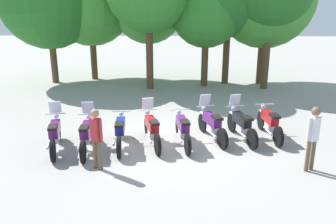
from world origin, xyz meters
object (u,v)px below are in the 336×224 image
object	(u,v)px
person_1	(96,135)
tree_0	(48,0)
motorcycle_0	(55,134)
motorcycle_2	(120,131)
tree_1	(90,3)
motorcycle_1	(87,134)
motorcycle_6	(241,124)
motorcycle_5	(212,124)
motorcycle_7	(269,123)
motorcycle_3	(152,129)
tree_3	(148,8)
motorcycle_4	(183,129)
person_0	(313,134)
tree_4	(206,12)

from	to	relation	value
person_1	tree_0	distance (m)	12.21
motorcycle_0	motorcycle_2	size ratio (longest dim) A/B	0.98
tree_1	tree_0	bearing A→B (deg)	-153.12
motorcycle_1	motorcycle_6	distance (m)	4.87
motorcycle_5	tree_0	xyz separation A→B (m)	(-8.04, 8.43, 3.93)
motorcycle_7	motorcycle_3	bearing A→B (deg)	95.10
motorcycle_7	tree_3	world-z (taller)	tree_3
motorcycle_2	motorcycle_4	world-z (taller)	same
motorcycle_6	person_0	size ratio (longest dim) A/B	1.22
motorcycle_3	person_0	world-z (taller)	person_0
motorcycle_4	motorcycle_7	xyz separation A→B (m)	(2.86, 0.70, 0.00)
motorcycle_5	tree_3	size ratio (longest dim) A/B	0.35
motorcycle_2	motorcycle_3	xyz separation A→B (m)	(0.94, 0.21, 0.01)
tree_1	motorcycle_0	bearing A→B (deg)	-83.04
motorcycle_1	person_1	size ratio (longest dim) A/B	1.31
tree_3	motorcycle_1	bearing A→B (deg)	-95.68
motorcycle_7	person_0	world-z (taller)	person_0
tree_3	motorcycle_2	bearing A→B (deg)	-90.42
tree_3	motorcycle_3	bearing A→B (deg)	-84.93
motorcycle_0	motorcycle_6	xyz separation A→B (m)	(5.71, 1.03, 0.00)
motorcycle_7	tree_4	xyz separation A→B (m)	(-1.60, 7.57, 3.36)
motorcycle_0	tree_1	bearing A→B (deg)	-6.69
motorcycle_4	motorcycle_2	bearing A→B (deg)	87.83
motorcycle_5	motorcycle_3	bearing A→B (deg)	86.45
motorcycle_7	person_0	size ratio (longest dim) A/B	1.25
person_0	tree_1	size ratio (longest dim) A/B	0.26
motorcycle_2	tree_3	world-z (taller)	tree_3
person_1	person_0	bearing A→B (deg)	-61.96
person_1	tree_0	bearing A→B (deg)	51.73
motorcycle_3	motorcycle_1	bearing A→B (deg)	90.15
tree_0	tree_1	bearing A→B (deg)	26.88
motorcycle_1	motorcycle_3	xyz separation A→B (m)	(1.90, 0.54, 0.00)
tree_0	motorcycle_0	bearing A→B (deg)	-70.84
motorcycle_5	tree_1	bearing A→B (deg)	14.13
motorcycle_2	person_1	world-z (taller)	person_1
motorcycle_2	motorcycle_7	world-z (taller)	same
motorcycle_4	motorcycle_5	distance (m)	1.05
motorcycle_0	tree_0	size ratio (longest dim) A/B	0.31
motorcycle_4	tree_1	xyz separation A→B (m)	(-5.09, 9.91, 3.81)
person_0	tree_0	size ratio (longest dim) A/B	0.25
motorcycle_7	person_1	world-z (taller)	person_1
motorcycle_1	tree_0	size ratio (longest dim) A/B	0.31
motorcycle_7	tree_1	bearing A→B (deg)	34.81
motorcycle_7	tree_1	distance (m)	12.75
motorcycle_0	motorcycle_7	xyz separation A→B (m)	(6.67, 1.26, -0.01)
motorcycle_3	tree_0	distance (m)	11.53
motorcycle_2	person_0	size ratio (longest dim) A/B	1.25
motorcycle_7	tree_4	bearing A→B (deg)	5.89
motorcycle_0	tree_3	world-z (taller)	tree_3
person_1	tree_3	xyz separation A→B (m)	(0.44, 11.53, 3.07)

